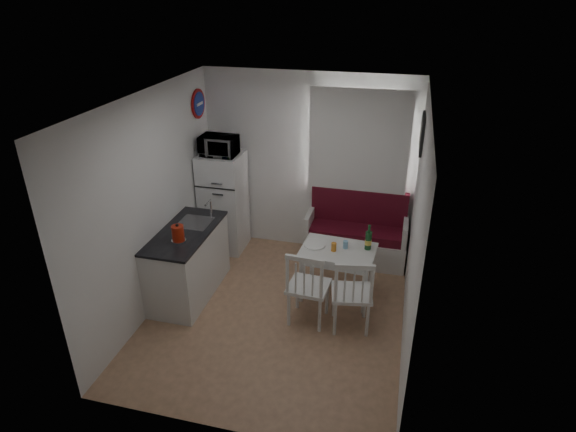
# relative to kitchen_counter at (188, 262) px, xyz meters

# --- Properties ---
(floor) EXTENTS (3.00, 3.50, 0.02)m
(floor) POSITION_rel_kitchen_counter_xyz_m (1.20, -0.16, -0.46)
(floor) COLOR #987151
(floor) RESTS_ON ground
(ceiling) EXTENTS (3.00, 3.50, 0.02)m
(ceiling) POSITION_rel_kitchen_counter_xyz_m (1.20, -0.16, 2.14)
(ceiling) COLOR white
(ceiling) RESTS_ON wall_back
(wall_back) EXTENTS (3.00, 0.02, 2.60)m
(wall_back) POSITION_rel_kitchen_counter_xyz_m (1.20, 1.59, 0.84)
(wall_back) COLOR white
(wall_back) RESTS_ON floor
(wall_front) EXTENTS (3.00, 0.02, 2.60)m
(wall_front) POSITION_rel_kitchen_counter_xyz_m (1.20, -1.91, 0.84)
(wall_front) COLOR white
(wall_front) RESTS_ON floor
(wall_left) EXTENTS (0.02, 3.50, 2.60)m
(wall_left) POSITION_rel_kitchen_counter_xyz_m (-0.30, -0.16, 0.84)
(wall_left) COLOR white
(wall_left) RESTS_ON floor
(wall_right) EXTENTS (0.02, 3.50, 2.60)m
(wall_right) POSITION_rel_kitchen_counter_xyz_m (2.70, -0.16, 0.84)
(wall_right) COLOR white
(wall_right) RESTS_ON floor
(window) EXTENTS (1.22, 0.06, 1.47)m
(window) POSITION_rel_kitchen_counter_xyz_m (1.90, 1.56, 1.17)
(window) COLOR silver
(window) RESTS_ON wall_back
(curtain) EXTENTS (1.35, 0.02, 1.50)m
(curtain) POSITION_rel_kitchen_counter_xyz_m (1.90, 1.49, 1.22)
(curtain) COLOR white
(curtain) RESTS_ON wall_back
(kitchen_counter) EXTENTS (0.62, 1.32, 1.16)m
(kitchen_counter) POSITION_rel_kitchen_counter_xyz_m (0.00, 0.00, 0.00)
(kitchen_counter) COLOR silver
(kitchen_counter) RESTS_ON floor
(wall_sign) EXTENTS (0.03, 0.40, 0.40)m
(wall_sign) POSITION_rel_kitchen_counter_xyz_m (-0.27, 1.29, 1.69)
(wall_sign) COLOR navy
(wall_sign) RESTS_ON wall_left
(picture_frame) EXTENTS (0.04, 0.52, 0.42)m
(picture_frame) POSITION_rel_kitchen_counter_xyz_m (2.67, 0.94, 1.59)
(picture_frame) COLOR black
(picture_frame) RESTS_ON wall_right
(bench) EXTENTS (1.42, 0.55, 1.02)m
(bench) POSITION_rel_kitchen_counter_xyz_m (1.96, 1.36, -0.12)
(bench) COLOR silver
(bench) RESTS_ON floor
(dining_table) EXTENTS (0.94, 0.69, 0.68)m
(dining_table) POSITION_rel_kitchen_counter_xyz_m (1.84, 0.40, 0.15)
(dining_table) COLOR silver
(dining_table) RESTS_ON floor
(chair_left) EXTENTS (0.48, 0.46, 0.52)m
(chair_left) POSITION_rel_kitchen_counter_xyz_m (1.59, -0.27, 0.15)
(chair_left) COLOR silver
(chair_left) RESTS_ON floor
(chair_right) EXTENTS (0.52, 0.50, 0.51)m
(chair_right) POSITION_rel_kitchen_counter_xyz_m (2.09, -0.27, 0.14)
(chair_right) COLOR silver
(chair_right) RESTS_ON floor
(fridge) EXTENTS (0.59, 0.59, 1.48)m
(fridge) POSITION_rel_kitchen_counter_xyz_m (0.02, 1.24, 0.28)
(fridge) COLOR white
(fridge) RESTS_ON floor
(microwave) EXTENTS (0.50, 0.34, 0.28)m
(microwave) POSITION_rel_kitchen_counter_xyz_m (0.02, 1.19, 1.16)
(microwave) COLOR white
(microwave) RESTS_ON fridge
(kettle) EXTENTS (0.17, 0.17, 0.23)m
(kettle) POSITION_rel_kitchen_counter_xyz_m (0.05, -0.27, 0.56)
(kettle) COLOR #A6200D
(kettle) RESTS_ON kitchen_counter
(wine_bottle) EXTENTS (0.08, 0.08, 0.33)m
(wine_bottle) POSITION_rel_kitchen_counter_xyz_m (2.19, 0.50, 0.39)
(wine_bottle) COLOR #16471E
(wine_bottle) RESTS_ON dining_table
(drinking_glass_orange) EXTENTS (0.06, 0.06, 0.11)m
(drinking_glass_orange) POSITION_rel_kitchen_counter_xyz_m (1.79, 0.35, 0.28)
(drinking_glass_orange) COLOR orange
(drinking_glass_orange) RESTS_ON dining_table
(drinking_glass_blue) EXTENTS (0.06, 0.06, 0.10)m
(drinking_glass_blue) POSITION_rel_kitchen_counter_xyz_m (1.92, 0.45, 0.27)
(drinking_glass_blue) COLOR #84BBE0
(drinking_glass_blue) RESTS_ON dining_table
(plate) EXTENTS (0.26, 0.26, 0.02)m
(plate) POSITION_rel_kitchen_counter_xyz_m (1.54, 0.42, 0.23)
(plate) COLOR white
(plate) RESTS_ON dining_table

